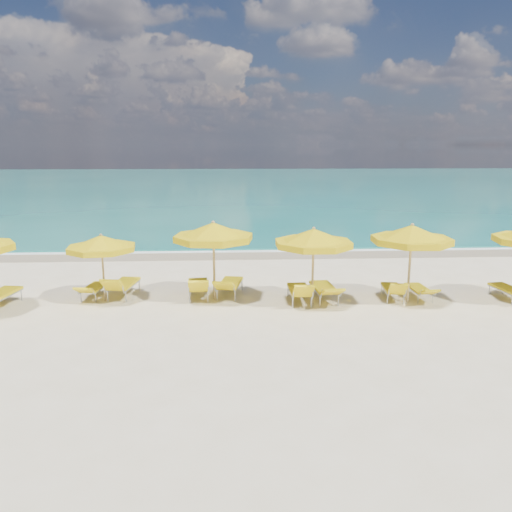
{
  "coord_description": "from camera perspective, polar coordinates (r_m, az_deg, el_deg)",
  "views": [
    {
      "loc": [
        -0.85,
        -15.01,
        4.89
      ],
      "look_at": [
        0.0,
        1.5,
        1.2
      ],
      "focal_mm": 35.0,
      "sensor_mm": 36.0,
      "label": 1
    }
  ],
  "objects": [
    {
      "name": "ground_plane",
      "position": [
        15.81,
        0.28,
        -5.44
      ],
      "size": [
        120.0,
        120.0,
        0.0
      ],
      "primitive_type": "plane",
      "color": "beige"
    },
    {
      "name": "ocean",
      "position": [
        63.21,
        -2.2,
        8.14
      ],
      "size": [
        120.0,
        80.0,
        0.3
      ],
      "primitive_type": "cube",
      "color": "#126960",
      "rests_on": "ground"
    },
    {
      "name": "wet_sand_band",
      "position": [
        22.95,
        -0.76,
        0.28
      ],
      "size": [
        120.0,
        2.6,
        0.01
      ],
      "primitive_type": "cube",
      "color": "tan",
      "rests_on": "ground"
    },
    {
      "name": "foam_line",
      "position": [
        23.74,
        -0.84,
        0.69
      ],
      "size": [
        120.0,
        1.2,
        0.03
      ],
      "primitive_type": "cube",
      "color": "white",
      "rests_on": "ground"
    },
    {
      "name": "whitecap_near",
      "position": [
        32.79,
        -11.98,
        3.73
      ],
      "size": [
        14.0,
        0.36,
        0.05
      ],
      "primitive_type": "cube",
      "color": "white",
      "rests_on": "ground"
    },
    {
      "name": "whitecap_far",
      "position": [
        40.3,
        9.8,
        5.43
      ],
      "size": [
        18.0,
        0.3,
        0.05
      ],
      "primitive_type": "cube",
      "color": "white",
      "rests_on": "ground"
    },
    {
      "name": "umbrella_2",
      "position": [
        16.31,
        -17.26,
        1.34
      ],
      "size": [
        2.65,
        2.65,
        2.19
      ],
      "rotation": [
        0.0,
        0.0,
        -0.26
      ],
      "color": "tan",
      "rests_on": "ground"
    },
    {
      "name": "umbrella_3",
      "position": [
        15.72,
        -4.89,
        2.69
      ],
      "size": [
        3.08,
        3.08,
        2.58
      ],
      "rotation": [
        0.0,
        0.0,
        0.24
      ],
      "color": "tan",
      "rests_on": "ground"
    },
    {
      "name": "umbrella_4",
      "position": [
        15.29,
        6.59,
        2.0
      ],
      "size": [
        3.19,
        3.19,
        2.47
      ],
      "rotation": [
        0.0,
        0.0,
        -0.4
      ],
      "color": "tan",
      "rests_on": "ground"
    },
    {
      "name": "umbrella_5",
      "position": [
        16.15,
        17.37,
        2.31
      ],
      "size": [
        3.21,
        3.21,
        2.55
      ],
      "rotation": [
        0.0,
        0.0,
        0.35
      ],
      "color": "tan",
      "rests_on": "ground"
    },
    {
      "name": "lounger_2_left",
      "position": [
        17.19,
        -18.01,
        -3.9
      ],
      "size": [
        0.74,
        1.72,
        0.64
      ],
      "rotation": [
        0.0,
        0.0,
        -0.13
      ],
      "color": "#A5A8AD",
      "rests_on": "ground"
    },
    {
      "name": "lounger_2_right",
      "position": [
        17.01,
        -14.91,
        -3.69
      ],
      "size": [
        0.94,
        2.05,
        0.91
      ],
      "rotation": [
        0.0,
        0.0,
        -0.15
      ],
      "color": "#A5A8AD",
      "rests_on": "ground"
    },
    {
      "name": "lounger_3_left",
      "position": [
        16.46,
        -6.61,
        -3.91
      ],
      "size": [
        0.8,
        1.98,
        0.9
      ],
      "rotation": [
        0.0,
        0.0,
        0.08
      ],
      "color": "#A5A8AD",
      "rests_on": "ground"
    },
    {
      "name": "lounger_3_right",
      "position": [
        16.55,
        -3.03,
        -3.75
      ],
      "size": [
        1.02,
        2.08,
        0.83
      ],
      "rotation": [
        0.0,
        0.0,
        -0.2
      ],
      "color": "#A5A8AD",
      "rests_on": "ground"
    },
    {
      "name": "lounger_4_left",
      "position": [
        15.9,
        4.98,
        -4.49
      ],
      "size": [
        0.66,
        1.87,
        0.89
      ],
      "rotation": [
        0.0,
        0.0,
        0.0
      ],
      "color": "#A5A8AD",
      "rests_on": "ground"
    },
    {
      "name": "lounger_4_right",
      "position": [
        16.19,
        7.8,
        -4.23
      ],
      "size": [
        0.81,
        2.08,
        0.76
      ],
      "rotation": [
        0.0,
        0.0,
        0.08
      ],
      "color": "#A5A8AD",
      "rests_on": "ground"
    },
    {
      "name": "lounger_5_left",
      "position": [
        16.76,
        15.34,
        -4.1
      ],
      "size": [
        0.75,
        1.68,
        0.8
      ],
      "rotation": [
        0.0,
        0.0,
        -0.12
      ],
      "color": "#A5A8AD",
      "rests_on": "ground"
    },
    {
      "name": "lounger_5_right",
      "position": [
        17.07,
        18.14,
        -4.04
      ],
      "size": [
        0.6,
        1.67,
        0.61
      ],
      "rotation": [
        0.0,
        0.0,
        0.05
      ],
      "color": "#A5A8AD",
      "rests_on": "ground"
    },
    {
      "name": "lounger_6_left",
      "position": [
        18.05,
        26.89,
        -3.84
      ],
      "size": [
        0.8,
        1.82,
        0.7
      ],
      "rotation": [
        0.0,
        0.0,
        0.13
      ],
      "color": "#A5A8AD",
      "rests_on": "ground"
    }
  ]
}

